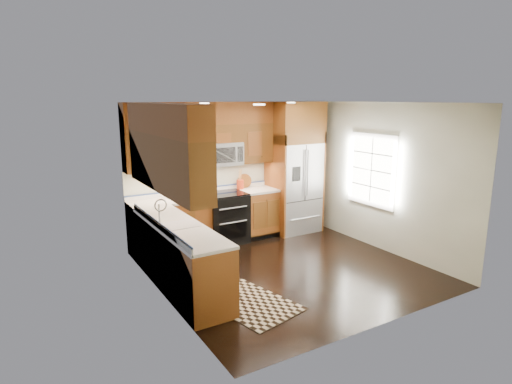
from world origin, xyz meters
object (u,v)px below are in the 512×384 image
utensil_crock (240,182)px  refrigerator (294,168)px  range (225,218)px  knife_block (202,190)px  rug (245,301)px

utensil_crock → refrigerator: bearing=-12.3°
range → knife_block: 0.73m
refrigerator → knife_block: bearing=177.9°
rug → knife_block: 2.59m
knife_block → refrigerator: bearing=-2.1°
refrigerator → knife_block: 2.01m
refrigerator → rug: size_ratio=1.79×
knife_block → utensil_crock: size_ratio=0.71×
knife_block → range: bearing=-4.5°
range → refrigerator: size_ratio=0.36×
rug → knife_block: size_ratio=5.28×
rug → range: bearing=56.4°
refrigerator → utensil_crock: refrigerator is taller
refrigerator → utensil_crock: (-1.11, 0.24, -0.23)m
rug → utensil_crock: 3.02m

